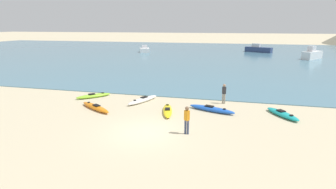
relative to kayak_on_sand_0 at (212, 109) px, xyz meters
The scene contains 13 objects.
ground_plane 5.80m from the kayak_on_sand_0, 125.81° to the right, with size 400.00×400.00×0.00m, color #C6B793.
bay_water 38.06m from the kayak_on_sand_0, 95.11° to the left, with size 160.00×70.00×0.06m, color teal.
kayak_on_sand_0 is the anchor object (origin of this frame).
kayak_on_sand_1 5.67m from the kayak_on_sand_0, 169.00° to the left, with size 1.89×3.24×0.40m.
kayak_on_sand_2 4.75m from the kayak_on_sand_0, ahead, with size 2.17×2.81×0.38m.
kayak_on_sand_3 10.20m from the kayak_on_sand_0, behind, with size 2.54×2.55×0.35m.
kayak_on_sand_4 8.45m from the kayak_on_sand_0, 169.26° to the right, with size 3.27×2.32×0.38m.
kayak_on_sand_5 3.16m from the kayak_on_sand_0, 162.83° to the right, with size 1.38×3.16×0.32m.
person_near_foreground 4.59m from the kayak_on_sand_0, 103.32° to the right, with size 0.33×0.27×1.63m.
person_near_waterline 2.40m from the kayak_on_sand_0, 70.82° to the left, with size 0.32×0.24×1.58m.
moored_boat_0 37.38m from the kayak_on_sand_0, 66.16° to the left, with size 4.25×4.74×2.35m.
moored_boat_3 45.45m from the kayak_on_sand_0, 81.48° to the left, with size 5.95×3.97×1.91m.
moored_boat_4 42.76m from the kayak_on_sand_0, 115.23° to the left, with size 3.08×3.74×1.55m.
Camera 1 is at (4.63, -13.35, 5.98)m, focal length 28.00 mm.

